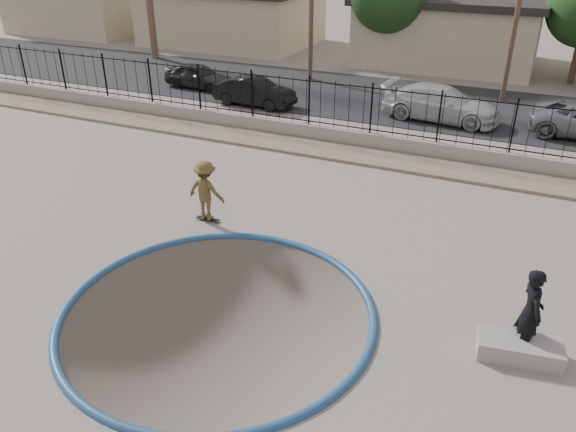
# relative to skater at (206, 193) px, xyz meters

# --- Properties ---
(ground) EXTENTS (120.00, 120.00, 2.20)m
(ground) POSITION_rel_skater_xyz_m (2.49, 9.36, -1.97)
(ground) COLOR gray
(ground) RESTS_ON ground
(bowl_pit) EXTENTS (6.84, 6.84, 1.80)m
(bowl_pit) POSITION_rel_skater_xyz_m (2.49, -3.64, -0.87)
(bowl_pit) COLOR #4C433A
(bowl_pit) RESTS_ON ground
(coping_ring) EXTENTS (7.04, 7.04, 0.20)m
(coping_ring) POSITION_rel_skater_xyz_m (2.49, -3.64, -0.87)
(coping_ring) COLOR navy
(coping_ring) RESTS_ON ground
(rock_strip) EXTENTS (42.00, 1.60, 0.11)m
(rock_strip) POSITION_rel_skater_xyz_m (2.49, 6.56, -0.81)
(rock_strip) COLOR #917D5F
(rock_strip) RESTS_ON ground
(retaining_wall) EXTENTS (42.00, 0.45, 0.60)m
(retaining_wall) POSITION_rel_skater_xyz_m (2.49, 7.66, -0.57)
(retaining_wall) COLOR gray
(retaining_wall) RESTS_ON ground
(fence) EXTENTS (40.00, 0.04, 1.80)m
(fence) POSITION_rel_skater_xyz_m (2.49, 7.66, 0.63)
(fence) COLOR black
(fence) RESTS_ON retaining_wall
(street) EXTENTS (90.00, 8.00, 0.04)m
(street) POSITION_rel_skater_xyz_m (2.49, 14.36, -0.85)
(street) COLOR black
(street) RESTS_ON ground
(house_west_far) EXTENTS (10.60, 8.60, 3.90)m
(house_west_far) POSITION_rel_skater_xyz_m (-25.51, 23.86, 1.11)
(house_west_far) COLOR tan
(house_west_far) RESTS_ON ground
(house_west) EXTENTS (11.60, 8.60, 3.90)m
(house_west) POSITION_rel_skater_xyz_m (-12.51, 23.86, 1.10)
(house_west) COLOR tan
(house_west) RESTS_ON ground
(house_center) EXTENTS (10.60, 8.60, 3.90)m
(house_center) POSITION_rel_skater_xyz_m (2.49, 23.86, 1.11)
(house_center) COLOR tan
(house_center) RESTS_ON ground
(skater) EXTENTS (1.14, 0.67, 1.74)m
(skater) POSITION_rel_skater_xyz_m (0.00, 0.00, 0.00)
(skater) COLOR olive
(skater) RESTS_ON ground
(skateboard) EXTENTS (0.72, 0.21, 0.06)m
(skateboard) POSITION_rel_skater_xyz_m (0.00, 0.00, -0.82)
(skateboard) COLOR black
(skateboard) RESTS_ON ground
(videographer) EXTENTS (0.68, 0.81, 1.89)m
(videographer) POSITION_rel_skater_xyz_m (8.70, -2.14, 0.07)
(videographer) COLOR black
(videographer) RESTS_ON ground
(concrete_ledge) EXTENTS (1.69, 0.93, 0.40)m
(concrete_ledge) POSITION_rel_skater_xyz_m (8.64, -2.41, -0.67)
(concrete_ledge) COLOR gray
(concrete_ledge) RESTS_ON ground
(car_a) EXTENTS (3.67, 1.63, 1.23)m
(car_a) POSITION_rel_skater_xyz_m (-8.10, 12.36, -0.22)
(car_a) COLOR black
(car_a) RESTS_ON street
(car_b) EXTENTS (3.91, 1.50, 1.27)m
(car_b) POSITION_rel_skater_xyz_m (-4.01, 10.76, -0.20)
(car_b) COLOR black
(car_b) RESTS_ON street
(car_c) EXTENTS (5.17, 2.52, 1.45)m
(car_c) POSITION_rel_skater_xyz_m (4.31, 12.10, -0.11)
(car_c) COLOR #B9B9BB
(car_c) RESTS_ON street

